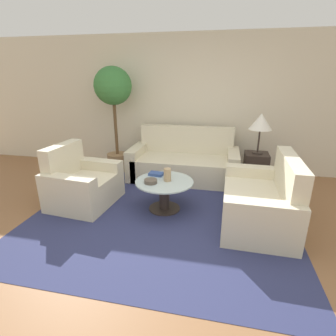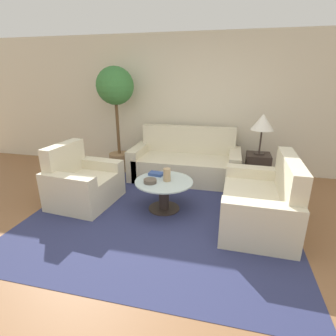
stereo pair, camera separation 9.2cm
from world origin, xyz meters
TOP-DOWN VIEW (x-y plane):
  - ground_plane at (0.00, 0.00)m, footprint 14.00×14.00m
  - wall_back at (0.00, 2.61)m, footprint 10.00×0.06m
  - rug at (-0.11, 0.70)m, footprint 3.52×3.47m
  - sofa_main at (-0.03, 2.02)m, footprint 1.98×0.91m
  - armchair at (-1.39, 0.65)m, footprint 0.92×1.03m
  - loveseat at (1.23, 0.61)m, footprint 0.89×1.40m
  - coffee_table at (-0.11, 0.70)m, footprint 0.82×0.82m
  - side_table at (1.26, 1.96)m, footprint 0.40×0.40m
  - table_lamp at (1.26, 1.96)m, footprint 0.38×0.38m
  - potted_plant at (-1.41, 2.13)m, footprint 0.70×0.70m
  - vase at (-0.07, 0.72)m, footprint 0.10×0.10m
  - bowl at (-0.28, 0.59)m, footprint 0.18×0.18m
  - book_stack at (-0.28, 0.89)m, footprint 0.22×0.16m

SIDE VIEW (x-z plane):
  - ground_plane at x=0.00m, z-range 0.00..0.00m
  - rug at x=-0.11m, z-range 0.00..0.01m
  - side_table at x=1.26m, z-range 0.00..0.57m
  - coffee_table at x=-0.11m, z-range 0.06..0.51m
  - armchair at x=-1.39m, z-range -0.16..0.74m
  - loveseat at x=1.23m, z-range -0.17..0.75m
  - sofa_main at x=-0.03m, z-range -0.18..0.76m
  - book_stack at x=-0.28m, z-range 0.44..0.49m
  - bowl at x=-0.28m, z-range 0.44..0.50m
  - vase at x=-0.07m, z-range 0.44..0.62m
  - table_lamp at x=1.26m, z-range 0.76..1.45m
  - wall_back at x=0.00m, z-range 0.00..2.60m
  - potted_plant at x=-1.41m, z-range 0.43..2.44m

